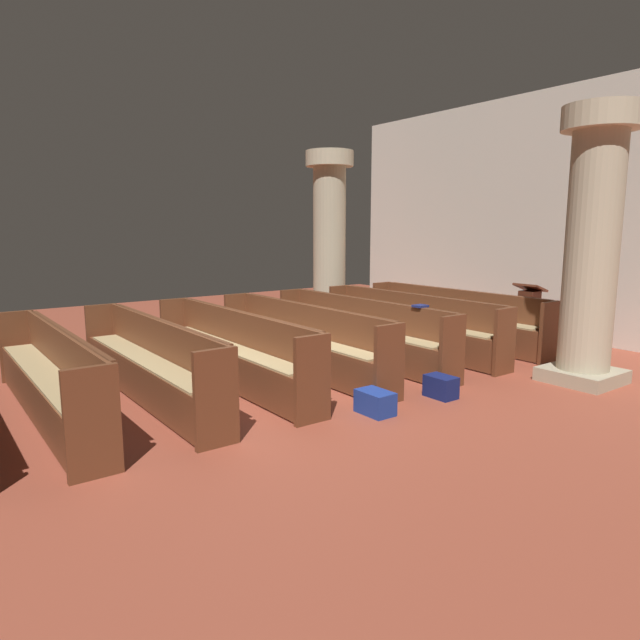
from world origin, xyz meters
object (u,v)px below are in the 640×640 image
(kneeler_box_blue, at_px, (375,402))
(pew_row_1, at_px, (410,321))
(pew_row_2, at_px, (359,328))
(pew_row_6, at_px, (48,372))
(pillar_far_side, at_px, (329,237))
(kneeler_box_navy, at_px, (441,387))
(hymn_book, at_px, (420,306))
(pillar_aisle_side, at_px, (592,243))
(pew_row_0, at_px, (454,315))
(pew_row_4, at_px, (231,346))
(pew_row_5, at_px, (148,358))
(pew_row_3, at_px, (300,336))
(lectern, at_px, (528,319))

(kneeler_box_blue, bearing_deg, pew_row_1, 128.00)
(pew_row_2, bearing_deg, pew_row_6, -90.00)
(pillar_far_side, bearing_deg, kneeler_box_navy, -21.96)
(pillar_far_side, height_order, hymn_book, pillar_far_side)
(pew_row_1, distance_m, pillar_aisle_side, 3.04)
(pew_row_6, xyz_separation_m, hymn_book, (1.07, 4.57, 0.45))
(pew_row_0, relative_size, pew_row_2, 1.00)
(pew_row_2, distance_m, pew_row_4, 2.19)
(pillar_far_side, relative_size, kneeler_box_navy, 9.44)
(pillar_aisle_side, bearing_deg, kneeler_box_blue, -102.38)
(hymn_book, relative_size, kneeler_box_blue, 0.45)
(pew_row_0, bearing_deg, pew_row_5, -90.00)
(kneeler_box_blue, bearing_deg, pew_row_3, 169.15)
(pew_row_6, bearing_deg, pew_row_0, 90.00)
(pew_row_0, distance_m, lectern, 1.28)
(pew_row_3, relative_size, kneeler_box_blue, 8.96)
(pew_row_2, xyz_separation_m, kneeler_box_navy, (2.04, -0.44, -0.37))
(pillar_far_side, xyz_separation_m, hymn_book, (3.71, -1.26, -0.88))
(hymn_book, bearing_deg, pillar_far_side, 161.30)
(pew_row_1, distance_m, pillar_far_side, 2.98)
(pillar_aisle_side, distance_m, kneeler_box_blue, 3.59)
(pew_row_2, distance_m, pew_row_6, 4.38)
(pew_row_0, bearing_deg, pew_row_4, -90.00)
(pew_row_6, bearing_deg, pew_row_4, 90.00)
(pew_row_0, distance_m, pew_row_5, 5.48)
(pew_row_4, distance_m, pew_row_5, 1.10)
(pillar_far_side, height_order, kneeler_box_blue, pillar_far_side)
(pew_row_1, xyz_separation_m, pew_row_4, (0.00, -3.29, 0.00))
(pew_row_0, distance_m, pew_row_6, 6.57)
(pillar_far_side, xyz_separation_m, kneeler_box_blue, (4.65, -2.93, -1.70))
(pillar_aisle_side, bearing_deg, pew_row_5, -118.82)
(pew_row_4, height_order, pillar_far_side, pillar_far_side)
(pew_row_5, bearing_deg, lectern, 82.24)
(pew_row_3, bearing_deg, kneeler_box_blue, -10.85)
(pew_row_4, bearing_deg, pew_row_6, -90.00)
(pew_row_1, bearing_deg, pew_row_0, 90.00)
(pew_row_0, bearing_deg, pew_row_6, -90.00)
(lectern, relative_size, hymn_book, 5.78)
(pew_row_4, height_order, lectern, lectern)
(lectern, bearing_deg, kneeler_box_navy, -71.89)
(kneeler_box_navy, bearing_deg, hymn_book, 146.87)
(pew_row_0, distance_m, pillar_aisle_side, 3.06)
(pew_row_0, relative_size, hymn_book, 19.99)
(pew_row_0, bearing_deg, pillar_aisle_side, -12.29)
(pew_row_0, bearing_deg, pew_row_2, -90.00)
(kneeler_box_navy, distance_m, kneeler_box_blue, 1.04)
(pew_row_3, distance_m, pew_row_6, 3.29)
(pew_row_0, height_order, pillar_aisle_side, pillar_aisle_side)
(pew_row_6, bearing_deg, pew_row_5, 90.00)
(pew_row_3, relative_size, pew_row_6, 1.00)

